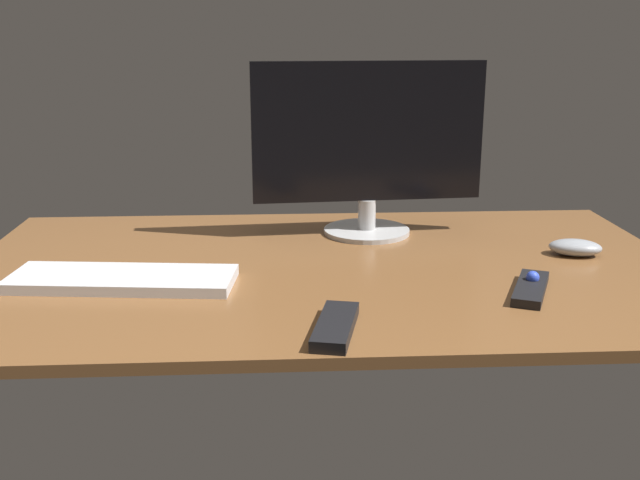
# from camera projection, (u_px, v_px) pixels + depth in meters

# --- Properties ---
(desk) EXTENTS (1.40, 0.84, 0.02)m
(desk) POSITION_uv_depth(u_px,v_px,m) (326.00, 270.00, 1.45)
(desk) COLOR brown
(desk) RESTS_ON ground
(monitor) EXTENTS (0.51, 0.19, 0.38)m
(monitor) POSITION_uv_depth(u_px,v_px,m) (368.00, 144.00, 1.62)
(monitor) COLOR #B8B8B8
(monitor) RESTS_ON desk
(keyboard) EXTENTS (0.41, 0.18, 0.02)m
(keyboard) POSITION_uv_depth(u_px,v_px,m) (122.00, 279.00, 1.34)
(keyboard) COLOR silver
(keyboard) RESTS_ON desk
(computer_mouse) EXTENTS (0.12, 0.09, 0.03)m
(computer_mouse) POSITION_uv_depth(u_px,v_px,m) (575.00, 247.00, 1.51)
(computer_mouse) COLOR #999EA5
(computer_mouse) RESTS_ON desk
(media_remote) EXTENTS (0.11, 0.17, 0.03)m
(media_remote) POSITION_uv_depth(u_px,v_px,m) (531.00, 288.00, 1.30)
(media_remote) COLOR black
(media_remote) RESTS_ON desk
(tv_remote) EXTENTS (0.09, 0.18, 0.02)m
(tv_remote) POSITION_uv_depth(u_px,v_px,m) (335.00, 326.00, 1.13)
(tv_remote) COLOR black
(tv_remote) RESTS_ON desk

